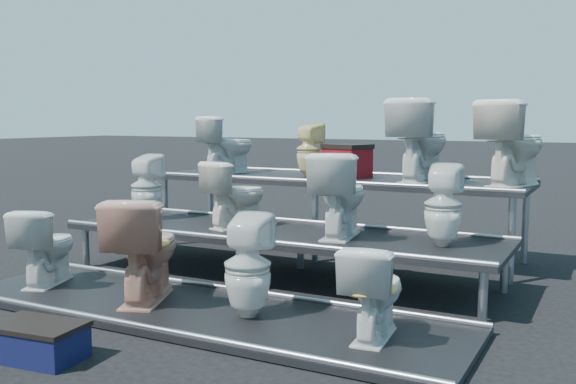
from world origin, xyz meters
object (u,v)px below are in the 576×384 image
at_px(toilet_5, 236,194).
at_px(red_crate, 347,163).
at_px(toilet_10, 420,141).
at_px(toilet_6, 340,195).
at_px(toilet_7, 443,205).
at_px(toilet_1, 145,248).
at_px(toilet_3, 374,290).
at_px(toilet_4, 146,187).
at_px(toilet_11, 513,143).
at_px(step_stool, 37,343).
at_px(toilet_0, 46,246).
at_px(toilet_8, 227,145).
at_px(toilet_9, 309,150).
at_px(toilet_2, 248,266).

xyz_separation_m(toilet_5, red_crate, (0.59, 1.39, 0.24)).
bearing_deg(red_crate, toilet_10, 13.78).
height_order(toilet_6, toilet_7, toilet_6).
distance_m(toilet_1, toilet_3, 1.94).
bearing_deg(toilet_4, toilet_1, 126.64).
bearing_deg(toilet_3, toilet_11, -105.79).
xyz_separation_m(toilet_6, step_stool, (-1.00, -2.51, -0.74)).
relative_size(toilet_4, toilet_7, 1.00).
bearing_deg(toilet_1, toilet_6, -153.24).
relative_size(toilet_0, toilet_10, 0.79).
bearing_deg(toilet_3, toilet_7, -100.97).
xyz_separation_m(toilet_0, red_crate, (1.75, 2.69, 0.62)).
bearing_deg(toilet_6, toilet_8, -41.45).
relative_size(toilet_7, step_stool, 1.21).
xyz_separation_m(toilet_3, toilet_11, (0.48, 2.60, 0.90)).
bearing_deg(toilet_11, red_crate, 14.36).
bearing_deg(toilet_10, toilet_8, 4.60).
bearing_deg(toilet_11, toilet_6, 62.97).
distance_m(toilet_6, toilet_11, 1.87).
bearing_deg(toilet_8, toilet_9, -158.63).
distance_m(toilet_3, toilet_5, 2.33).
relative_size(toilet_7, red_crate, 1.53).
xyz_separation_m(toilet_11, step_stool, (-2.28, -3.81, -1.17)).
bearing_deg(step_stool, toilet_10, 64.33).
height_order(toilet_4, red_crate, red_crate).
bearing_deg(toilet_9, toilet_5, 97.80).
height_order(toilet_8, red_crate, toilet_8).
xyz_separation_m(toilet_2, toilet_4, (-2.02, 1.30, 0.36)).
distance_m(toilet_2, toilet_4, 2.43).
bearing_deg(step_stool, toilet_4, 109.48).
xyz_separation_m(toilet_3, toilet_4, (-3.00, 1.30, 0.42)).
bearing_deg(toilet_7, step_stool, 48.95).
xyz_separation_m(toilet_0, toilet_1, (1.11, 0.00, 0.08)).
height_order(toilet_4, step_stool, toilet_4).
height_order(toilet_1, toilet_3, toilet_1).
xyz_separation_m(toilet_0, toilet_8, (0.22, 2.60, 0.80)).
xyz_separation_m(toilet_4, toilet_5, (1.11, 0.00, -0.02)).
distance_m(toilet_0, toilet_2, 2.07).
bearing_deg(toilet_3, toilet_1, -5.43).
relative_size(toilet_4, red_crate, 1.53).
bearing_deg(toilet_6, toilet_11, -143.15).
distance_m(toilet_0, toilet_9, 3.01).
height_order(toilet_5, toilet_10, toilet_10).
height_order(toilet_0, step_stool, toilet_0).
distance_m(red_crate, step_stool, 4.04).
relative_size(toilet_7, toilet_9, 1.13).
xyz_separation_m(toilet_0, toilet_10, (2.60, 2.60, 0.89)).
bearing_deg(toilet_4, toilet_2, 144.68).
bearing_deg(toilet_6, red_crate, -78.95).
height_order(toilet_2, toilet_10, toilet_10).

